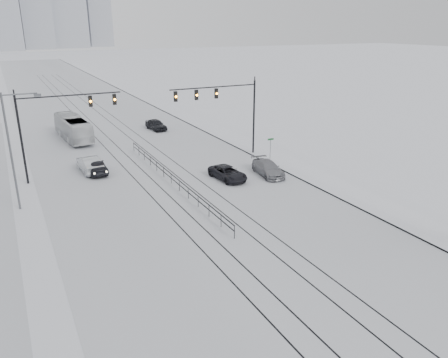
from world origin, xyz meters
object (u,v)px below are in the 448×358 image
sedan_sb_inner (96,166)px  sedan_nb_right (268,168)px  sedan_sb_outer (90,164)px  sedan_nb_front (228,173)px  sedan_nb_far (156,125)px  box_truck (73,128)px

sedan_sb_inner → sedan_nb_right: 16.51m
sedan_sb_outer → sedan_nb_right: bearing=145.8°
sedan_nb_front → sedan_nb_far: sedan_nb_far is taller
sedan_sb_outer → sedan_sb_inner: bearing=115.2°
sedan_nb_right → sedan_sb_inner: bearing=157.9°
sedan_sb_outer → sedan_nb_front: 13.58m
sedan_sb_outer → sedan_nb_front: size_ratio=1.08×
sedan_sb_inner → sedan_nb_far: size_ratio=1.04×
sedan_nb_front → sedan_nb_far: bearing=82.5°
sedan_nb_front → sedan_nb_far: 22.24m
sedan_nb_right → sedan_nb_far: sedan_nb_far is taller
sedan_sb_inner → sedan_nb_right: size_ratio=0.95×
sedan_nb_front → box_truck: (-10.20, 21.87, 0.84)m
sedan_nb_front → sedan_sb_outer: bearing=137.3°
sedan_sb_outer → box_truck: (0.68, 13.75, 0.67)m
sedan_nb_right → sedan_nb_far: 23.12m
sedan_sb_outer → sedan_nb_front: sedan_sb_outer is taller
sedan_nb_front → box_truck: bearing=109.1°
box_truck → sedan_nb_far: bearing=177.6°
sedan_nb_far → box_truck: box_truck is taller
sedan_sb_inner → box_truck: size_ratio=0.42×
sedan_sb_inner → sedan_sb_outer: (-0.42, 0.75, 0.03)m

